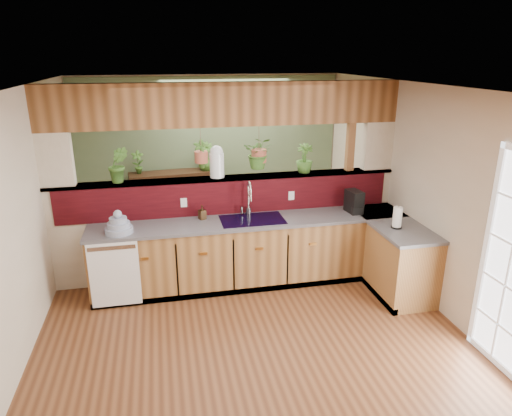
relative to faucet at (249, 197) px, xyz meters
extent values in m
cube|color=brown|center=(-0.24, -1.13, -1.16)|extent=(4.60, 7.00, 0.01)
cube|color=brown|center=(-0.24, -1.13, 1.44)|extent=(4.60, 7.00, 0.01)
cube|color=beige|center=(-0.24, 2.37, 0.14)|extent=(4.60, 0.02, 2.60)
cube|color=beige|center=(-2.54, -1.13, 0.14)|extent=(0.02, 7.00, 2.60)
cube|color=beige|center=(2.06, -1.13, 0.14)|extent=(0.02, 7.00, 2.60)
cube|color=beige|center=(-0.24, 0.22, -0.48)|extent=(4.60, 0.15, 1.35)
cube|color=#38070C|center=(-0.24, 0.14, -0.03)|extent=(4.40, 0.02, 0.45)
cube|color=brown|center=(-0.24, 0.22, 0.21)|extent=(4.60, 0.21, 0.04)
cube|color=brown|center=(-0.24, 0.22, 1.17)|extent=(4.60, 0.15, 0.55)
cube|color=beige|center=(-2.34, 0.22, 0.54)|extent=(0.40, 0.15, 0.70)
cube|color=beige|center=(1.86, 0.22, 0.54)|extent=(0.40, 0.15, 0.70)
cube|color=brown|center=(1.46, 0.22, 0.14)|extent=(0.10, 0.10, 2.60)
cube|color=brown|center=(-0.24, 0.22, 0.21)|extent=(4.60, 0.21, 0.04)
cube|color=brown|center=(-0.24, 0.22, 1.17)|extent=(4.60, 0.15, 0.55)
cube|color=#536948|center=(-0.24, 2.35, 0.14)|extent=(4.55, 0.02, 2.55)
cube|color=brown|center=(0.01, -0.15, -0.73)|extent=(4.10, 0.60, 0.86)
cube|color=#4F5055|center=(0.01, -0.15, -0.28)|extent=(4.14, 0.64, 0.04)
cube|color=brown|center=(1.76, -0.59, -0.73)|extent=(0.60, 1.48, 0.86)
cube|color=#4F5055|center=(1.76, -0.59, -0.28)|extent=(0.64, 1.52, 0.04)
cube|color=brown|center=(1.76, -0.15, -0.73)|extent=(0.60, 0.60, 0.86)
cube|color=#4F5055|center=(1.76, -0.15, -0.28)|extent=(0.64, 0.64, 0.04)
cube|color=black|center=(0.01, -0.42, -1.12)|extent=(4.10, 0.06, 0.08)
cube|color=black|center=(1.49, -0.59, -1.12)|extent=(0.06, 1.48, 0.08)
cube|color=white|center=(-1.72, -0.47, -0.71)|extent=(0.58, 0.02, 0.82)
cube|color=#B7B7B2|center=(-1.72, -0.48, -0.36)|extent=(0.54, 0.01, 0.05)
cube|color=black|center=(0.01, -0.15, -0.27)|extent=(0.82, 0.50, 0.03)
cube|color=black|center=(-0.18, -0.15, -0.36)|extent=(0.34, 0.40, 0.16)
cube|color=black|center=(0.20, -0.15, -0.36)|extent=(0.34, 0.40, 0.16)
cylinder|color=#B7B7B2|center=(0.00, 0.05, -0.20)|extent=(0.07, 0.07, 0.10)
cylinder|color=#B7B7B2|center=(0.00, 0.05, -0.02)|extent=(0.02, 0.02, 0.28)
torus|color=#B7B7B2|center=(0.00, -0.03, 0.12)|extent=(0.20, 0.11, 0.21)
cylinder|color=#B7B7B2|center=(0.00, -0.12, 0.05)|extent=(0.02, 0.02, 0.12)
cylinder|color=#B7B7B2|center=(-0.09, 0.05, -0.18)|extent=(0.03, 0.03, 0.10)
cylinder|color=#8793AF|center=(-1.63, -0.27, -0.22)|extent=(0.33, 0.33, 0.07)
cylinder|color=#8793AF|center=(-1.63, -0.27, -0.15)|extent=(0.27, 0.27, 0.06)
cylinder|color=#8793AF|center=(-1.63, -0.27, -0.09)|extent=(0.21, 0.21, 0.06)
sphere|color=#8793AF|center=(-1.63, -0.27, -0.02)|extent=(0.10, 0.10, 0.10)
imported|color=#382514|center=(-0.61, 0.00, -0.16)|extent=(0.11, 0.11, 0.18)
cube|color=black|center=(1.41, -0.15, -0.10)|extent=(0.16, 0.26, 0.30)
cube|color=black|center=(1.41, -0.24, -0.20)|extent=(0.14, 0.10, 0.10)
cylinder|color=silver|center=(1.41, -0.21, -0.16)|extent=(0.08, 0.08, 0.08)
cylinder|color=black|center=(1.69, -0.81, -0.25)|extent=(0.13, 0.13, 0.02)
cylinder|color=#B7B7B2|center=(1.69, -0.81, -0.11)|extent=(0.02, 0.02, 0.29)
cylinder|color=white|center=(1.69, -0.81, -0.11)|extent=(0.11, 0.11, 0.25)
cylinder|color=silver|center=(-0.38, 0.22, 0.39)|extent=(0.19, 0.19, 0.31)
sphere|color=silver|center=(-0.38, 0.22, 0.57)|extent=(0.17, 0.17, 0.17)
imported|color=#345E20|center=(-1.61, 0.22, 0.46)|extent=(0.26, 0.21, 0.46)
imported|color=#345E20|center=(0.82, 0.22, 0.43)|extent=(0.26, 0.26, 0.39)
cylinder|color=brown|center=(-0.58, 0.22, 0.73)|extent=(0.01, 0.01, 0.32)
cylinder|color=#964B36|center=(-0.58, 0.22, 0.51)|extent=(0.17, 0.17, 0.15)
imported|color=#345E20|center=(-0.58, 0.22, 0.74)|extent=(0.21, 0.16, 0.37)
cylinder|color=brown|center=(0.18, 0.22, 0.73)|extent=(0.01, 0.01, 0.34)
cylinder|color=#964B36|center=(0.18, 0.22, 0.50)|extent=(0.20, 0.20, 0.17)
imported|color=#345E20|center=(0.18, 0.22, 0.75)|extent=(0.47, 0.44, 0.43)
cube|color=black|center=(-0.86, 2.12, -0.66)|extent=(1.59, 0.58, 1.03)
imported|color=#345E20|center=(-1.47, 2.12, 0.06)|extent=(0.21, 0.14, 0.39)
imported|color=#345E20|center=(-0.33, 2.12, 0.10)|extent=(0.33, 0.33, 0.48)
imported|color=#345E20|center=(0.17, 1.43, -0.78)|extent=(0.80, 0.74, 0.76)
camera|label=1|loc=(-1.09, -5.56, 1.78)|focal=32.00mm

